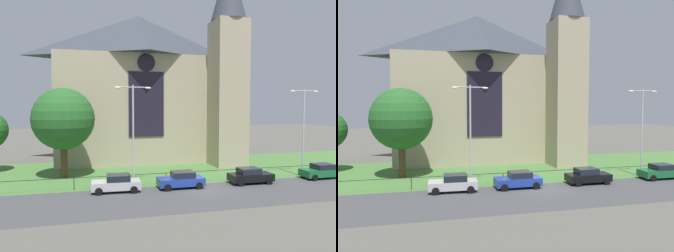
{
  "view_description": "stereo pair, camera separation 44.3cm",
  "coord_description": "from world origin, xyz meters",
  "views": [
    {
      "loc": [
        -10.16,
        -26.91,
        7.44
      ],
      "look_at": [
        -1.09,
        8.0,
        5.24
      ],
      "focal_mm": 34.51,
      "sensor_mm": 36.0,
      "label": 1
    },
    {
      "loc": [
        -9.73,
        -27.02,
        7.44
      ],
      "look_at": [
        -1.09,
        8.0,
        5.24
      ],
      "focal_mm": 34.51,
      "sensor_mm": 36.0,
      "label": 2
    }
  ],
  "objects": [
    {
      "name": "parked_car_black",
      "position": [
        5.28,
        0.91,
        0.74
      ],
      "size": [
        4.22,
        2.06,
        1.51
      ],
      "rotation": [
        0.0,
        0.0,
        -0.01
      ],
      "color": "black",
      "rests_on": "ground"
    },
    {
      "name": "iron_railing",
      "position": [
        -2.72,
        2.5,
        0.98
      ],
      "size": [
        33.74,
        0.07,
        1.13
      ],
      "color": "black",
      "rests_on": "ground"
    },
    {
      "name": "streetlamp_near",
      "position": [
        -5.84,
        2.4,
        5.86
      ],
      "size": [
        3.37,
        0.26,
        9.38
      ],
      "color": "#B2B2B7",
      "rests_on": "ground"
    },
    {
      "name": "parked_car_silver",
      "position": [
        -7.52,
        1.05,
        0.74
      ],
      "size": [
        4.28,
        2.19,
        1.51
      ],
      "rotation": [
        0.0,
        0.0,
        3.09
      ],
      "color": "#B7B7BC",
      "rests_on": "ground"
    },
    {
      "name": "parked_car_green",
      "position": [
        13.55,
        1.06,
        0.74
      ],
      "size": [
        4.2,
        2.02,
        1.51
      ],
      "rotation": [
        0.0,
        0.0,
        3.14
      ],
      "color": "#196033",
      "rests_on": "ground"
    },
    {
      "name": "grass_verge",
      "position": [
        0.0,
        8.0,
        0.0
      ],
      "size": [
        120.0,
        20.0,
        0.01
      ],
      "primitive_type": "cube",
      "color": "#477538",
      "rests_on": "ground"
    },
    {
      "name": "ground",
      "position": [
        0.0,
        10.0,
        0.0
      ],
      "size": [
        160.0,
        160.0,
        0.0
      ],
      "primitive_type": "plane",
      "color": "#56544C"
    },
    {
      "name": "tree_left_near",
      "position": [
        -12.27,
        8.07,
        6.12
      ],
      "size": [
        6.41,
        6.41,
        9.35
      ],
      "color": "#4C3823",
      "rests_on": "ground"
    },
    {
      "name": "church_building",
      "position": [
        -1.95,
        17.79,
        10.27
      ],
      "size": [
        23.2,
        16.2,
        26.0
      ],
      "color": "tan",
      "rests_on": "ground"
    },
    {
      "name": "road_asphalt",
      "position": [
        0.0,
        -2.0,
        0.0
      ],
      "size": [
        120.0,
        8.0,
        0.01
      ],
      "primitive_type": "cube",
      "color": "#424244",
      "rests_on": "ground"
    },
    {
      "name": "streetlamp_far",
      "position": [
        12.27,
        2.4,
        5.79
      ],
      "size": [
        3.37,
        0.26,
        9.26
      ],
      "color": "#B2B2B7",
      "rests_on": "ground"
    },
    {
      "name": "parked_car_blue",
      "position": [
        -1.68,
        0.93,
        0.74
      ],
      "size": [
        4.21,
        2.03,
        1.51
      ],
      "rotation": [
        0.0,
        0.0,
        3.15
      ],
      "color": "#1E3899",
      "rests_on": "ground"
    }
  ]
}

